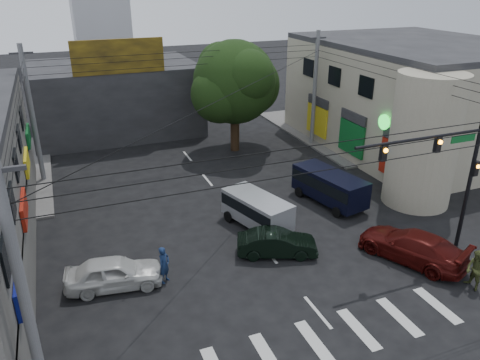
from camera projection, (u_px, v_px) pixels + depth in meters
ground at (285, 274)px, 22.16m from camera, size 160.00×160.00×0.00m
sidewalk_far_right at (371, 127)px, 43.56m from camera, size 16.00×16.00×0.15m
building_right at (414, 97)px, 37.73m from camera, size 14.00×18.00×8.00m
corner_column at (424, 141)px, 27.69m from camera, size 4.00×4.00×8.00m
building_far at (115, 98)px, 41.76m from camera, size 14.00×10.00×6.00m
billboard at (118, 56)px, 35.86m from camera, size 7.00×0.30×2.60m
street_tree at (235, 83)px, 35.81m from camera, size 6.40×6.40×8.70m
traffic_gantry at (448, 164)px, 22.02m from camera, size 7.10×0.35×7.20m
utility_pole_near_left at (25, 304)px, 12.93m from camera, size 0.32×0.32×9.20m
utility_pole_far_left at (33, 116)px, 30.40m from camera, size 0.32×0.32×9.20m
utility_pole_far_right at (315, 90)px, 37.51m from camera, size 0.32×0.32×9.20m
dark_sedan at (277, 243)px, 23.43m from camera, size 4.07×4.93×1.31m
white_compact at (114, 273)px, 20.96m from camera, size 2.94×4.79×1.47m
maroon_sedan at (412, 246)px, 22.96m from camera, size 6.16×6.93×1.54m
silver_minivan at (257, 212)px, 25.97m from camera, size 5.26×4.16×1.84m
navy_van at (329, 188)px, 28.72m from camera, size 5.71×3.89×1.98m
traffic_officer at (164, 265)px, 21.24m from camera, size 1.08×1.08×1.80m
pedestrian_olive at (476, 270)px, 20.75m from camera, size 0.97×0.78×1.90m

